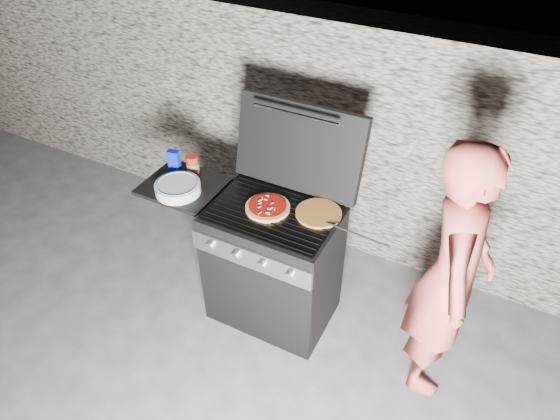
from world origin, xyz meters
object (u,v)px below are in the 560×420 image
at_px(person, 451,276).
at_px(gas_grill, 241,253).
at_px(sauce_jar, 193,164).
at_px(pizza_topped, 268,207).

bearing_deg(person, gas_grill, 82.54).
bearing_deg(person, sauce_jar, 77.39).
distance_m(gas_grill, person, 1.39).
relative_size(pizza_topped, person, 0.16).
bearing_deg(pizza_topped, gas_grill, -174.64).
xyz_separation_m(gas_grill, sauce_jar, (-0.44, 0.15, 0.51)).
bearing_deg(pizza_topped, person, 0.82).
bearing_deg(sauce_jar, person, -3.63).
xyz_separation_m(gas_grill, pizza_topped, (0.21, 0.02, 0.47)).
relative_size(sauce_jar, person, 0.08).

